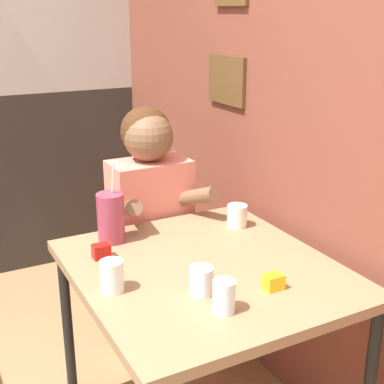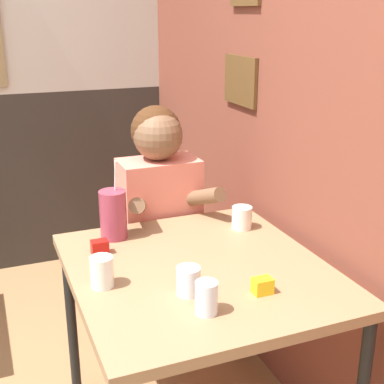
{
  "view_description": "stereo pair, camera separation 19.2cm",
  "coord_description": "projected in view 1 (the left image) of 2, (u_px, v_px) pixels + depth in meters",
  "views": [
    {
      "loc": [
        -0.02,
        -1.01,
        1.56
      ],
      "look_at": [
        0.84,
        0.6,
        0.94
      ],
      "focal_mm": 50.0,
      "sensor_mm": 36.0,
      "label": 1
    },
    {
      "loc": [
        0.16,
        -1.09,
        1.56
      ],
      "look_at": [
        0.84,
        0.6,
        0.94
      ],
      "focal_mm": 50.0,
      "sensor_mm": 36.0,
      "label": 2
    }
  ],
  "objects": [
    {
      "name": "cocktail_pitcher",
      "position": [
        111.0,
        218.0,
        1.99
      ],
      "size": [
        0.1,
        0.1,
        0.31
      ],
      "color": "#99384C",
      "rests_on": "main_table"
    },
    {
      "name": "glass_center",
      "position": [
        112.0,
        276.0,
        1.64
      ],
      "size": [
        0.07,
        0.07,
        0.1
      ],
      "color": "silver",
      "rests_on": "main_table"
    },
    {
      "name": "condiment_ketchup",
      "position": [
        101.0,
        251.0,
        1.87
      ],
      "size": [
        0.06,
        0.04,
        0.05
      ],
      "color": "#B7140F",
      "rests_on": "main_table"
    },
    {
      "name": "brick_wall_right",
      "position": [
        227.0,
        60.0,
        2.42
      ],
      "size": [
        0.08,
        4.21,
        2.7
      ],
      "color": "brown",
      "rests_on": "ground_plane"
    },
    {
      "name": "glass_near_pitcher",
      "position": [
        201.0,
        281.0,
        1.63
      ],
      "size": [
        0.08,
        0.08,
        0.09
      ],
      "color": "silver",
      "rests_on": "main_table"
    },
    {
      "name": "person_seated",
      "position": [
        151.0,
        231.0,
        2.37
      ],
      "size": [
        0.42,
        0.41,
        1.19
      ],
      "color": "#EA7F6B",
      "rests_on": "ground_plane"
    },
    {
      "name": "glass_far_side",
      "position": [
        237.0,
        216.0,
        2.14
      ],
      "size": [
        0.08,
        0.08,
        0.09
      ],
      "color": "silver",
      "rests_on": "main_table"
    },
    {
      "name": "main_table",
      "position": [
        204.0,
        284.0,
        1.84
      ],
      "size": [
        0.84,
        0.93,
        0.74
      ],
      "color": "#93704C",
      "rests_on": "ground_plane"
    },
    {
      "name": "condiment_mustard",
      "position": [
        274.0,
        282.0,
        1.66
      ],
      "size": [
        0.06,
        0.04,
        0.05
      ],
      "color": "yellow",
      "rests_on": "main_table"
    },
    {
      "name": "glass_by_brick",
      "position": [
        224.0,
        296.0,
        1.53
      ],
      "size": [
        0.07,
        0.07,
        0.1
      ],
      "color": "silver",
      "rests_on": "main_table"
    }
  ]
}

